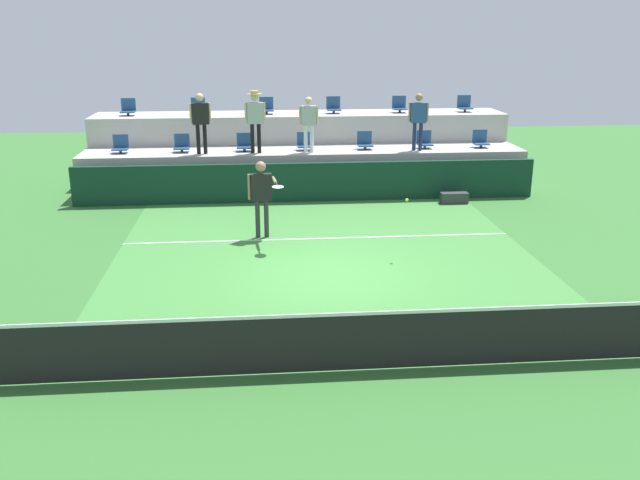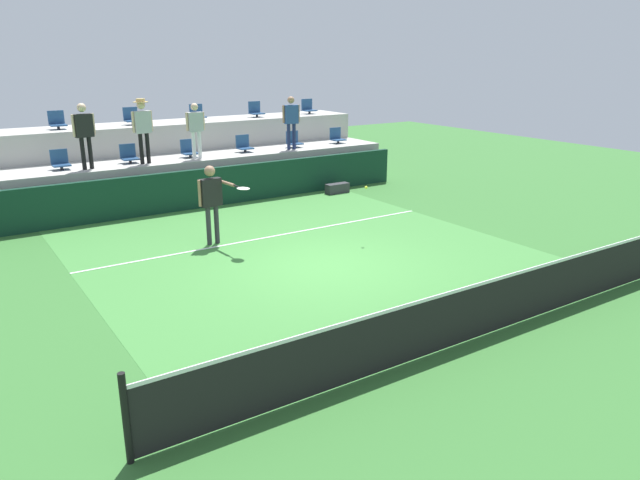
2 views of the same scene
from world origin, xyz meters
The scene contains 25 objects.
ground_plane centered at (0.00, 0.00, 0.00)m, with size 40.00×40.00×0.00m, color #336B2D.
court_inner_paint centered at (0.00, 1.00, 0.00)m, with size 9.00×10.00×0.01m, color #3D7F38.
court_service_line centered at (0.00, 2.40, 0.01)m, with size 9.00×0.06×0.00m, color white.
tennis_net centered at (0.00, -4.00, 0.50)m, with size 10.48×0.08×1.07m.
sponsor_backboard centered at (0.00, 6.00, 0.55)m, with size 13.00×0.16×1.10m, color #0F3323.
seating_tier_lower centered at (0.00, 7.30, 0.62)m, with size 13.00×1.80×1.25m, color #ADAAA3.
seating_tier_upper centered at (0.00, 9.10, 1.05)m, with size 13.00×1.80×2.10m, color #ADAAA3.
stadium_chair_lower_left centered at (-3.58, 7.23, 1.46)m, with size 0.44×0.40×0.52m.
stadium_chair_lower_mid_left centered at (-1.77, 7.23, 1.46)m, with size 0.44×0.40×0.52m.
stadium_chair_lower_center centered at (0.00, 7.23, 1.46)m, with size 0.44×0.40×0.52m.
stadium_chair_lower_mid_right centered at (1.80, 7.23, 1.46)m, with size 0.44×0.40×0.52m.
stadium_chair_lower_right centered at (3.60, 7.23, 1.46)m, with size 0.44×0.40×0.52m.
stadium_chair_lower_far_right centered at (5.32, 7.23, 1.46)m, with size 0.44×0.40×0.52m.
stadium_chair_upper_left centered at (-3.21, 9.03, 2.31)m, with size 0.44×0.40×0.52m.
stadium_chair_upper_mid_left centered at (-1.08, 9.03, 2.31)m, with size 0.44×0.40×0.52m.
stadium_chair_upper_mid_right centered at (1.05, 9.03, 2.31)m, with size 0.44×0.40×0.52m.
stadium_chair_upper_right centered at (3.18, 9.03, 2.31)m, with size 0.44×0.40×0.52m.
stadium_chair_upper_far_right centered at (5.31, 9.03, 2.31)m, with size 0.44×0.40×0.52m.
tennis_player centered at (-1.31, 2.61, 1.12)m, with size 0.81×1.22×1.81m.
spectator_in_white centered at (-2.97, 6.85, 2.29)m, with size 0.60×0.26×1.71m.
spectator_with_hat centered at (-1.43, 6.85, 2.34)m, with size 0.60×0.46×1.77m.
spectator_leaning_on_rail centered at (0.09, 6.85, 2.19)m, with size 0.56×0.22×1.58m.
spectator_in_grey centered at (3.29, 6.85, 2.24)m, with size 0.59×0.25×1.66m.
tennis_ball centered at (1.72, 0.92, 1.27)m, with size 0.07×0.07×0.07m.
equipment_bag centered at (4.07, 5.40, 0.15)m, with size 0.76×0.28×0.30m, color #333338.
Camera 2 is at (-6.48, -9.60, 4.16)m, focal length 33.56 mm.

